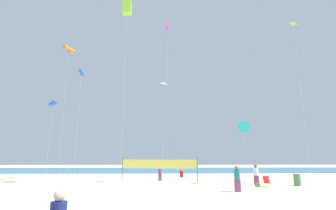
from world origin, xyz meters
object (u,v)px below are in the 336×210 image
(beachgoer_coral_shirt, at_px, (181,169))
(kite_magenta_delta, at_px, (168,27))
(beachgoer_white_shirt, at_px, (256,174))
(kite_lime_box, at_px, (127,8))
(folding_beach_chair, at_px, (267,181))
(kite_white_diamond, at_px, (164,84))
(beachgoer_teal_shirt, at_px, (237,178))
(kite_orange_tube, at_px, (69,50))
(trash_barrel, at_px, (297,180))
(kite_lime_diamond, at_px, (294,25))
(kite_blue_tube, at_px, (81,73))
(beach_handbag, at_px, (258,185))
(kite_cyan_delta, at_px, (244,127))
(beachgoer_plum_shirt, at_px, (160,172))
(volleyball_net, at_px, (159,165))
(kite_blue_inflatable, at_px, (53,104))

(beachgoer_coral_shirt, height_order, kite_magenta_delta, kite_magenta_delta)
(beachgoer_white_shirt, distance_m, kite_lime_box, 21.03)
(folding_beach_chair, height_order, kite_white_diamond, kite_white_diamond)
(beachgoer_teal_shirt, relative_size, kite_orange_tube, 0.11)
(trash_barrel, distance_m, kite_lime_diamond, 15.02)
(folding_beach_chair, relative_size, kite_lime_diamond, 0.06)
(kite_blue_tube, bearing_deg, kite_magenta_delta, 15.15)
(beachgoer_coral_shirt, bearing_deg, beach_handbag, -65.39)
(kite_lime_box, bearing_deg, kite_orange_tube, 137.00)
(beachgoer_teal_shirt, height_order, kite_cyan_delta, kite_cyan_delta)
(beachgoer_plum_shirt, distance_m, kite_lime_diamond, 20.35)
(beach_handbag, distance_m, kite_cyan_delta, 15.39)
(beachgoer_coral_shirt, bearing_deg, volleyball_net, -122.86)
(folding_beach_chair, bearing_deg, kite_cyan_delta, 117.75)
(beach_handbag, height_order, kite_cyan_delta, kite_cyan_delta)
(kite_blue_inflatable, bearing_deg, kite_orange_tube, 96.60)
(beachgoer_teal_shirt, height_order, beach_handbag, beachgoer_teal_shirt)
(kite_white_diamond, bearing_deg, kite_lime_diamond, -12.25)
(kite_cyan_delta, bearing_deg, kite_blue_inflatable, -163.09)
(beach_handbag, height_order, kite_lime_box, kite_lime_box)
(trash_barrel, xyz_separation_m, kite_magenta_delta, (-11.02, 10.20, 20.10))
(beachgoer_white_shirt, bearing_deg, kite_lime_box, -0.47)
(beachgoer_plum_shirt, bearing_deg, beach_handbag, -8.04)
(kite_white_diamond, bearing_deg, kite_magenta_delta, 85.33)
(beachgoer_plum_shirt, height_order, kite_cyan_delta, kite_cyan_delta)
(kite_white_diamond, relative_size, kite_blue_tube, 0.80)
(kite_orange_tube, bearing_deg, beachgoer_teal_shirt, -36.95)
(beachgoer_white_shirt, height_order, trash_barrel, beachgoer_white_shirt)
(beachgoer_plum_shirt, bearing_deg, folding_beach_chair, -4.82)
(trash_barrel, relative_size, kite_blue_inflatable, 0.11)
(beachgoer_coral_shirt, relative_size, kite_lime_box, 0.09)
(trash_barrel, distance_m, kite_orange_tube, 31.22)
(beachgoer_teal_shirt, height_order, kite_magenta_delta, kite_magenta_delta)
(kite_magenta_delta, xyz_separation_m, kite_lime_diamond, (12.44, -9.95, -5.15))
(beachgoer_teal_shirt, relative_size, folding_beach_chair, 2.08)
(folding_beach_chair, distance_m, kite_orange_tube, 29.21)
(kite_blue_inflatable, xyz_separation_m, kite_magenta_delta, (13.02, 4.76, 12.32))
(beachgoer_teal_shirt, distance_m, trash_barrel, 7.32)
(kite_orange_tube, height_order, kite_blue_tube, kite_orange_tube)
(kite_lime_box, bearing_deg, volleyball_net, 33.74)
(kite_blue_inflatable, bearing_deg, folding_beach_chair, -16.10)
(beachgoer_teal_shirt, xyz_separation_m, folding_beach_chair, (3.41, 2.95, -0.52))
(beachgoer_coral_shirt, height_order, kite_white_diamond, kite_white_diamond)
(kite_lime_box, distance_m, kite_blue_tube, 9.93)
(kite_cyan_delta, bearing_deg, kite_lime_box, -144.56)
(kite_blue_inflatable, relative_size, kite_lime_diamond, 0.55)
(volleyball_net, bearing_deg, kite_blue_tube, 161.51)
(beach_handbag, bearing_deg, kite_orange_tube, 152.35)
(trash_barrel, bearing_deg, beachgoer_coral_shirt, 135.70)
(beachgoer_coral_shirt, distance_m, folding_beach_chair, 11.69)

